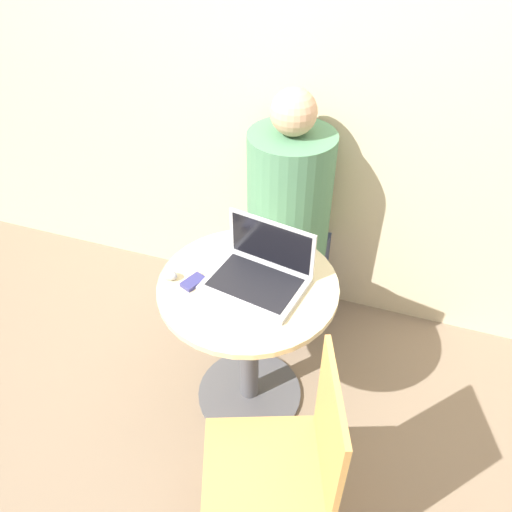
{
  "coord_description": "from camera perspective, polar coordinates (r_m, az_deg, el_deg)",
  "views": [
    {
      "loc": [
        0.48,
        -1.31,
        2.02
      ],
      "look_at": [
        0.02,
        0.05,
        0.82
      ],
      "focal_mm": 35.0,
      "sensor_mm": 36.0,
      "label": 1
    }
  ],
  "objects": [
    {
      "name": "back_wall",
      "position": [
        2.27,
        6.05,
        21.24
      ],
      "size": [
        7.0,
        0.05,
        2.6
      ],
      "color": "beige",
      "rests_on": "ground_plane"
    },
    {
      "name": "cell_phone",
      "position": [
        1.92,
        -7.19,
        -2.95
      ],
      "size": [
        0.09,
        0.11,
        0.02
      ],
      "color": "navy",
      "rests_on": "round_table"
    },
    {
      "name": "person_seated",
      "position": [
        2.5,
        4.04,
        3.09
      ],
      "size": [
        0.4,
        0.61,
        1.26
      ],
      "color": "#3D4766",
      "rests_on": "ground_plane"
    },
    {
      "name": "ground_plane",
      "position": [
        2.45,
        -0.74,
        -15.44
      ],
      "size": [
        12.0,
        12.0,
        0.0
      ],
      "primitive_type": "plane",
      "color": "#7F6B56"
    },
    {
      "name": "computer_mouse",
      "position": [
        1.94,
        -9.79,
        -2.16
      ],
      "size": [
        0.06,
        0.04,
        0.04
      ],
      "color": "#B2B2B7",
      "rests_on": "round_table"
    },
    {
      "name": "laptop",
      "position": [
        1.89,
        0.42,
        -1.86
      ],
      "size": [
        0.4,
        0.32,
        0.22
      ],
      "color": "#B7B7BC",
      "rests_on": "round_table"
    },
    {
      "name": "round_table",
      "position": [
        2.08,
        -0.85,
        -7.94
      ],
      "size": [
        0.7,
        0.7,
        0.72
      ],
      "color": "#4C4C51",
      "rests_on": "ground_plane"
    },
    {
      "name": "chair_empty",
      "position": [
        1.75,
        3.48,
        -23.03
      ],
      "size": [
        0.51,
        0.51,
        0.89
      ],
      "color": "tan",
      "rests_on": "ground_plane"
    }
  ]
}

